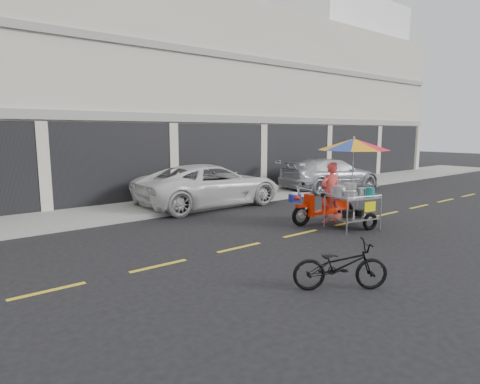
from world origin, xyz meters
TOP-DOWN VIEW (x-y plane):
  - ground at (0.00, 0.00)m, footprint 90.00×90.00m
  - sidewalk at (0.00, 5.50)m, footprint 45.00×3.00m
  - shophouse_block at (2.82, 10.59)m, footprint 36.00×8.11m
  - centerline at (0.00, 0.00)m, footprint 42.00×0.10m
  - white_pickup at (0.43, 4.70)m, footprint 5.31×2.50m
  - silver_pickup at (6.78, 4.55)m, footprint 5.11×2.65m
  - near_bicycle at (-2.20, -2.93)m, footprint 1.59×1.36m
  - food_vendor_rig at (1.55, -0.12)m, footprint 2.44×2.33m

SIDE VIEW (x-z plane):
  - ground at x=0.00m, z-range 0.00..0.00m
  - centerline at x=0.00m, z-range 0.00..0.01m
  - sidewalk at x=0.00m, z-range 0.00..0.15m
  - near_bicycle at x=-2.20m, z-range 0.00..0.82m
  - silver_pickup at x=6.78m, z-range 0.00..1.41m
  - white_pickup at x=0.43m, z-range 0.00..1.47m
  - food_vendor_rig at x=1.55m, z-range 0.31..2.78m
  - shophouse_block at x=2.82m, z-range -0.96..9.44m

